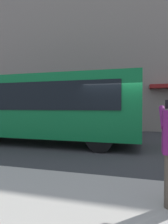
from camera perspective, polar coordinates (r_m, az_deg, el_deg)
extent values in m
plane|color=#38383A|center=(8.11, 10.10, -10.48)|extent=(60.00, 60.00, 0.00)
cube|color=gray|center=(15.33, 12.91, 17.83)|extent=(28.00, 0.80, 12.00)
cube|color=#0F7238|center=(9.44, -12.32, 1.59)|extent=(9.00, 2.50, 2.60)
cube|color=black|center=(8.36, -16.43, 4.32)|extent=(7.60, 0.06, 1.10)
cylinder|color=black|center=(12.08, -22.44, -4.22)|extent=(1.00, 0.28, 1.00)
cylinder|color=black|center=(9.60, 7.05, -5.57)|extent=(1.00, 0.28, 1.00)
cylinder|color=black|center=(7.46, 4.42, -7.61)|extent=(1.00, 0.28, 1.00)
cylinder|color=#6B1960|center=(3.43, 21.45, -1.28)|extent=(0.09, 0.48, 0.37)
cube|color=black|center=(3.57, 22.54, 2.02)|extent=(0.07, 0.01, 0.14)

